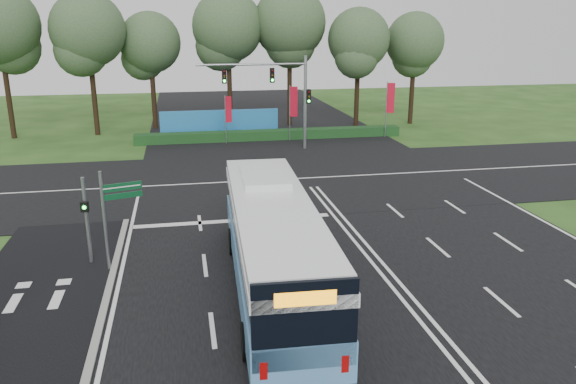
% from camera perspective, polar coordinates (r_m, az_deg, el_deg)
% --- Properties ---
extents(ground, '(120.00, 120.00, 0.00)m').
position_cam_1_polar(ground, '(23.81, 7.72, -6.24)').
color(ground, '#254517').
rests_on(ground, ground).
extents(road_main, '(20.00, 120.00, 0.04)m').
position_cam_1_polar(road_main, '(23.80, 7.72, -6.20)').
color(road_main, black).
rests_on(road_main, ground).
extents(road_cross, '(120.00, 14.00, 0.05)m').
position_cam_1_polar(road_cross, '(34.75, 1.52, 1.37)').
color(road_cross, black).
rests_on(road_cross, ground).
extents(bike_path, '(5.00, 18.00, 0.06)m').
position_cam_1_polar(bike_path, '(20.66, -24.92, -11.40)').
color(bike_path, black).
rests_on(bike_path, ground).
extents(kerb_strip, '(0.25, 18.00, 0.12)m').
position_cam_1_polar(kerb_strip, '(20.17, -18.19, -11.23)').
color(kerb_strip, gray).
rests_on(kerb_strip, ground).
extents(city_bus, '(3.22, 12.95, 3.69)m').
position_cam_1_polar(city_bus, '(19.71, -1.52, -5.25)').
color(city_bus, '#5792C9').
rests_on(city_bus, ground).
extents(pedestrian_signal, '(0.30, 0.42, 3.58)m').
position_cam_1_polar(pedestrian_signal, '(23.32, -19.80, -2.47)').
color(pedestrian_signal, gray).
rests_on(pedestrian_signal, ground).
extents(street_sign, '(1.51, 0.50, 3.99)m').
position_cam_1_polar(street_sign, '(22.36, -17.39, -1.54)').
color(street_sign, gray).
rests_on(street_sign, ground).
extents(banner_flag_left, '(0.55, 0.22, 3.85)m').
position_cam_1_polar(banner_flag_left, '(44.94, -6.14, 8.08)').
color(banner_flag_left, gray).
rests_on(banner_flag_left, ground).
extents(banner_flag_mid, '(0.64, 0.27, 4.51)m').
position_cam_1_polar(banner_flag_mid, '(45.76, 0.48, 8.84)').
color(banner_flag_mid, gray).
rests_on(banner_flag_mid, ground).
extents(banner_flag_right, '(0.66, 0.28, 4.65)m').
position_cam_1_polar(banner_flag_right, '(48.01, 10.27, 9.06)').
color(banner_flag_right, gray).
rests_on(banner_flag_right, ground).
extents(traffic_light_gantry, '(8.41, 0.28, 7.00)m').
position_cam_1_polar(traffic_light_gantry, '(42.13, -0.65, 10.52)').
color(traffic_light_gantry, gray).
rests_on(traffic_light_gantry, ground).
extents(hedge, '(22.00, 1.20, 0.80)m').
position_cam_1_polar(hedge, '(46.64, -1.76, 5.82)').
color(hedge, '#153A19').
rests_on(hedge, ground).
extents(blue_hoarding, '(10.00, 0.30, 2.20)m').
position_cam_1_polar(blue_hoarding, '(48.52, -6.94, 6.97)').
color(blue_hoarding, '#2274B8').
rests_on(blue_hoarding, ground).
extents(eucalyptus_row, '(41.39, 8.41, 12.58)m').
position_cam_1_polar(eucalyptus_row, '(51.03, -7.91, 15.90)').
color(eucalyptus_row, black).
rests_on(eucalyptus_row, ground).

